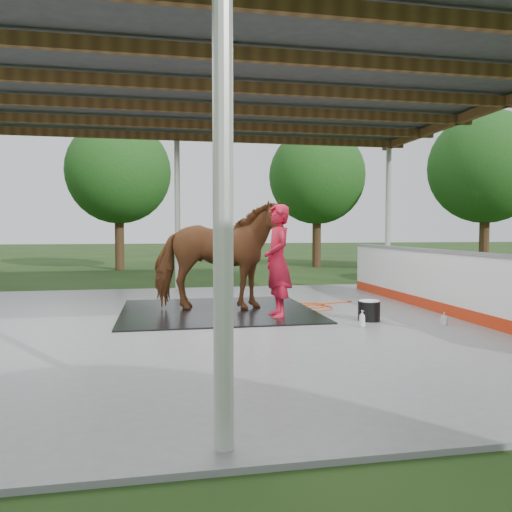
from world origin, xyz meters
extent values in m
plane|color=#1E3814|center=(0.00, 0.00, 0.00)|extent=(100.00, 100.00, 0.00)
cube|color=slate|center=(0.00, 0.00, 0.03)|extent=(12.00, 10.00, 0.05)
cylinder|color=beige|center=(0.00, -4.70, 1.98)|extent=(0.14, 0.14, 3.85)
cylinder|color=beige|center=(0.00, 4.70, 1.98)|extent=(0.14, 0.14, 3.85)
cylinder|color=beige|center=(5.70, 4.70, 1.98)|extent=(0.14, 0.14, 3.85)
cube|color=brown|center=(0.00, -1.50, 3.85)|extent=(12.00, 0.10, 0.18)
cube|color=brown|center=(0.00, 0.00, 3.85)|extent=(12.00, 0.10, 0.18)
cube|color=brown|center=(0.00, 1.50, 3.85)|extent=(12.00, 0.10, 0.18)
cube|color=brown|center=(0.00, 3.00, 3.85)|extent=(12.00, 0.10, 0.18)
cube|color=brown|center=(0.00, 4.50, 3.85)|extent=(12.00, 0.10, 0.18)
cube|color=brown|center=(5.70, 0.00, 3.85)|extent=(0.12, 10.00, 0.18)
cube|color=#38383A|center=(0.00, 0.00, 4.05)|extent=(12.60, 10.60, 0.10)
cube|color=red|center=(4.59, 0.00, 0.15)|extent=(0.14, 8.00, 0.20)
cube|color=white|center=(4.60, 0.00, 0.65)|extent=(0.12, 8.00, 1.00)
cube|color=slate|center=(4.60, 0.00, 1.17)|extent=(0.16, 8.00, 0.06)
cylinder|color=#382314|center=(-2.00, 12.00, 1.10)|extent=(0.36, 0.36, 2.20)
sphere|color=#194714|center=(-2.00, 12.00, 3.80)|extent=(4.00, 4.00, 4.00)
cylinder|color=#382314|center=(6.00, 12.00, 1.10)|extent=(0.36, 0.36, 2.20)
sphere|color=#194714|center=(6.00, 12.00, 3.80)|extent=(4.00, 4.00, 4.00)
cylinder|color=#382314|center=(11.00, 8.00, 1.10)|extent=(0.36, 0.36, 2.20)
sphere|color=#194714|center=(11.00, 8.00, 3.80)|extent=(4.00, 4.00, 4.00)
cube|color=black|center=(0.60, 1.09, 0.06)|extent=(3.48, 3.27, 0.03)
imported|color=brown|center=(0.60, 1.09, 1.09)|extent=(2.53, 1.45, 2.02)
imported|color=red|center=(1.55, 0.28, 1.02)|extent=(0.50, 0.73, 1.95)
cylinder|color=black|center=(2.97, -0.33, 0.21)|extent=(0.37, 0.37, 0.32)
cylinder|color=white|center=(2.97, -0.33, 0.37)|extent=(0.34, 0.34, 0.03)
imported|color=silver|center=(2.64, -0.83, 0.18)|extent=(0.12, 0.12, 0.26)
imported|color=#338CD8|center=(4.00, -0.89, 0.15)|extent=(0.13, 0.13, 0.20)
torus|color=#C5410E|center=(1.87, 1.14, 0.06)|extent=(0.96, 0.96, 0.02)
torus|color=#C5410E|center=(2.45, 1.11, 0.06)|extent=(0.78, 0.78, 0.02)
torus|color=#C5410E|center=(2.47, 1.42, 0.06)|extent=(0.67, 0.67, 0.02)
cylinder|color=#C5410E|center=(2.84, 1.56, 0.06)|extent=(1.33, 0.45, 0.02)
camera|label=1|loc=(-0.41, -8.05, 1.56)|focal=35.00mm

